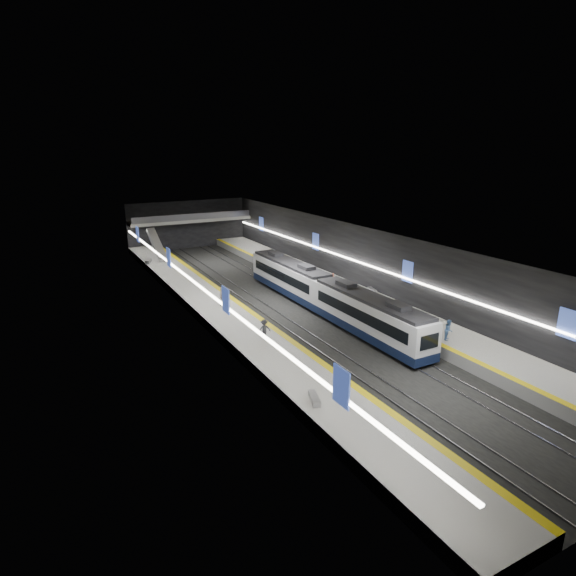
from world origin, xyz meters
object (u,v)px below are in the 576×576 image
train (325,293)px  bench_left_near (314,399)px  bench_left_far (148,261)px  escalator (157,245)px  passenger_left_a (222,297)px  bench_right_far (274,251)px  passenger_right_b (449,330)px  passenger_right_a (333,280)px  passenger_left_b (264,329)px  bench_right_near (372,290)px

train → bench_left_near: train is taller
train → bench_left_far: train is taller
escalator → bench_left_near: 46.51m
passenger_left_a → bench_right_far: bearing=161.4°
bench_left_near → passenger_right_b: size_ratio=0.96×
train → escalator: (-10.00, 29.99, 0.70)m
passenger_right_a → train: bearing=116.2°
bench_right_far → passenger_left_b: (-16.03, -30.07, 0.66)m
train → passenger_left_a: (-9.61, 4.58, -0.22)m
train → passenger_right_a: 6.57m
escalator → bench_right_near: (17.00, -28.98, -1.70)m
passenger_left_b → escalator: bearing=-76.2°
bench_right_far → passenger_right_a: size_ratio=1.01×
bench_left_near → bench_right_near: bench_left_near is taller
bench_left_near → bench_right_far: (17.76, 41.12, -0.01)m
passenger_left_a → bench_left_near: bearing=15.4°
bench_right_far → passenger_left_b: size_ratio=0.96×
bench_right_far → passenger_right_a: 19.82m
passenger_left_b → train: bearing=-137.4°
bench_left_far → passenger_left_a: passenger_left_a is taller
bench_right_far → escalator: bearing=166.8°
bench_left_near → passenger_left_b: size_ratio=1.00×
bench_left_near → bench_left_far: (-0.70, 43.61, 0.04)m
train → bench_right_far: bearing=75.3°
bench_left_far → passenger_right_a: passenger_right_a is taller
bench_left_far → passenger_left_b: passenger_left_b is taller
bench_left_near → passenger_right_a: size_ratio=1.05×
bench_left_far → passenger_left_a: size_ratio=1.06×
bench_right_near → escalator: bearing=132.9°
train → passenger_left_b: bearing=-150.5°
passenger_right_b → passenger_left_b: 15.68m
escalator → bench_right_far: bearing=-17.9°
train → passenger_left_a: bearing=154.5°
bench_left_far → bench_right_far: (18.46, -2.48, -0.05)m
bench_right_near → passenger_right_a: 4.84m
bench_right_near → passenger_right_a: size_ratio=0.99×
bench_left_far → passenger_left_a: 22.70m
passenger_right_a → passenger_right_b: passenger_right_b is taller
bench_left_near → passenger_right_a: 26.51m
train → passenger_left_b: (-9.57, -5.41, -0.34)m
bench_right_far → bench_left_near: bearing=-108.6°
bench_right_near → bench_right_far: bench_right_far is taller
passenger_right_a → passenger_left_a: bearing=68.6°
passenger_right_b → bench_left_near: bearing=159.3°
bench_left_near → passenger_left_a: 21.13m
bench_right_near → passenger_right_a: passenger_right_a is taller
bench_right_far → passenger_right_b: (-2.36, -37.76, 0.69)m
passenger_left_b → bench_left_near: bearing=94.1°
bench_right_far → passenger_left_b: passenger_left_b is taller
escalator → passenger_right_a: 28.84m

